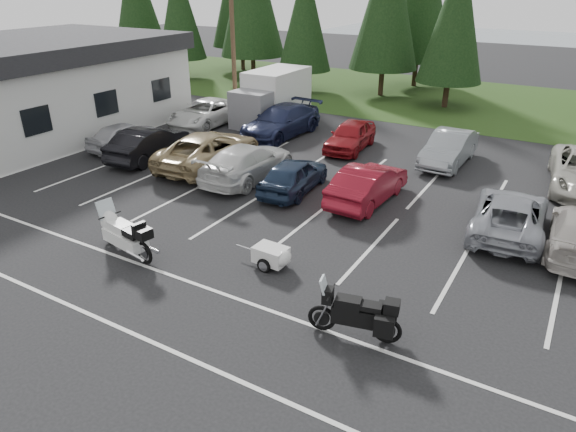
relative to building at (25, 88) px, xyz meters
The scene contains 24 objects.
ground 18.60m from the building, 12.53° to the right, with size 120.00×120.00×0.00m, color black.
grass_strip 27.02m from the building, 48.01° to the left, with size 80.00×16.00×0.01m, color #253D13.
lake_water 55.60m from the building, 66.67° to the left, with size 70.00×50.00×0.02m, color gray.
building is the anchor object (origin of this frame).
utility_pole 11.53m from the building, 45.00° to the left, with size 1.60×0.26×9.00m.
box_truck 13.16m from the building, 40.36° to the left, with size 2.40×5.60×2.90m, color silver, non-canonical shape.
stall_markings 18.28m from the building, ahead, with size 32.00×16.00×0.01m, color silver.
conifer_1 17.90m from the building, 103.09° to the left, with size 3.96×3.96×9.22m.
conifer_3 19.16m from the building, 66.68° to the left, with size 3.87×3.87×9.02m.
conifer_5 25.37m from the building, 44.36° to the left, with size 4.14×4.14×9.63m.
car_near_0 6.85m from the building, ahead, with size 1.59×3.96×1.35m, color #BABAC0.
car_near_1 8.93m from the building, ahead, with size 1.60×4.58×1.51m, color black.
car_near_2 12.04m from the building, ahead, with size 2.65×5.74×1.59m, color #8D7952.
car_near_3 14.40m from the building, ahead, with size 2.10×5.16×1.50m, color silver.
car_near_4 16.77m from the building, ahead, with size 1.62×4.03×1.37m, color #17243A.
car_near_5 19.71m from the building, ahead, with size 1.54×4.43×1.46m, color maroon.
car_near_6 24.81m from the building, ahead, with size 2.25×4.88×1.36m, color gray.
car_far_0 9.62m from the building, 39.62° to the left, with size 2.41×5.23×1.45m, color silver.
car_far_1 13.83m from the building, 27.56° to the left, with size 2.25×5.53×1.61m, color #181F3E.
car_far_2 17.54m from the building, 20.38° to the left, with size 1.67×4.15×1.41m, color maroon.
car_far_3 22.15m from the building, 16.76° to the left, with size 1.57×4.52×1.49m, color gray.
touring_motorcycle 16.50m from the building, 26.05° to the right, with size 2.88×0.89×1.60m, color white, non-canonical shape.
cargo_trailer 19.95m from the building, 16.34° to the right, with size 1.43×0.80×0.66m, color silver, non-canonical shape.
adventure_motorcycle 23.73m from the building, 18.08° to the right, with size 2.52×0.87×1.53m, color black, non-canonical shape.
Camera 1 is at (8.22, -12.77, 7.93)m, focal length 32.00 mm.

